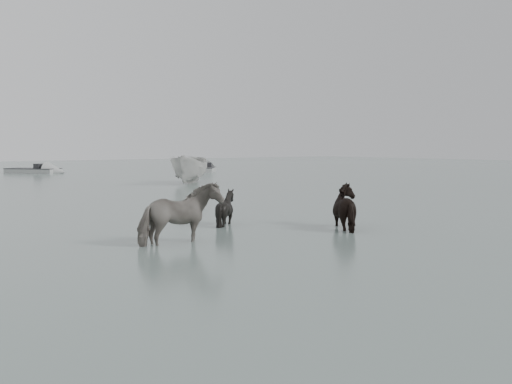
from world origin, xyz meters
TOP-DOWN VIEW (x-y plane):
  - ground at (0.00, 0.00)m, footprint 140.00×140.00m
  - pony_pinto at (-2.79, 0.18)m, footprint 1.90×0.92m
  - pony_dark at (2.02, -0.46)m, footprint 1.43×1.62m
  - pony_black at (-0.26, 2.10)m, footprint 1.14×1.02m
  - boat_small at (7.61, 17.26)m, footprint 4.40×4.45m
  - skiff_port at (15.68, 28.69)m, footprint 4.26×4.76m
  - skiff_mid at (3.98, 35.01)m, footprint 4.75×5.59m

SIDE VIEW (x-z plane):
  - ground at x=0.00m, z-range 0.00..0.00m
  - skiff_port at x=15.68m, z-range 0.00..0.75m
  - skiff_mid at x=3.98m, z-range 0.00..0.75m
  - pony_black at x=-0.26m, z-range 0.00..1.24m
  - pony_dark at x=2.02m, z-range 0.00..1.51m
  - pony_pinto at x=-2.79m, z-range 0.00..1.59m
  - boat_small at x=7.61m, z-range 0.00..1.76m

